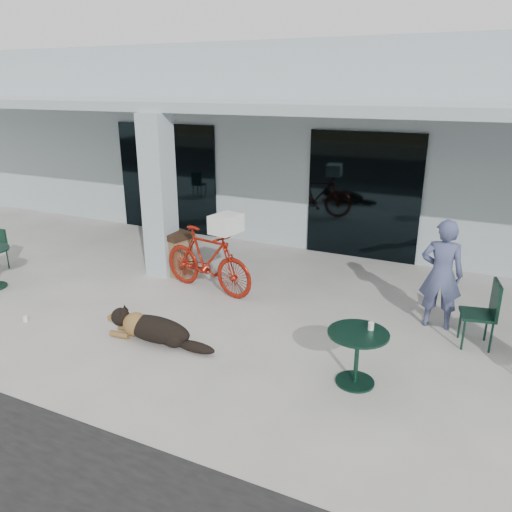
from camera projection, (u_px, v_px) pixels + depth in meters
The scene contains 15 objects.
ground at pixel (157, 338), 7.48m from camera, with size 80.00×80.00×0.00m, color #B8B4AD.
building at pixel (333, 135), 14.01m from camera, with size 22.00×7.00×4.50m, color #9FAFB4.
storefront_glass_left at pixel (167, 178), 12.60m from camera, with size 2.80×0.06×2.70m, color black.
storefront_glass_right at pixel (363, 197), 10.57m from camera, with size 2.40×0.06×2.70m, color black.
column at pixel (159, 197), 9.55m from camera, with size 0.50×0.50×3.12m, color #9FAFB4.
overhang at pixel (259, 106), 9.51m from camera, with size 22.00×2.80×0.18m, color #9FAFB4.
bicycle at pixel (207, 260), 9.00m from camera, with size 0.56×1.98×1.19m, color maroon.
laundry_basket at pixel (226, 224), 8.51m from camera, with size 0.53×0.39×0.32m, color white.
dog at pixel (156, 328), 7.30m from camera, with size 1.34×0.45×0.45m, color black, non-canonical shape.
cup_near_dog at pixel (25, 319), 7.98m from camera, with size 0.08×0.08×0.10m, color white.
cafe_table_far at pixel (357, 358), 6.24m from camera, with size 0.76×0.76×0.71m, color #113124, non-canonical shape.
cafe_chair_far_b at pixel (478, 314), 7.11m from camera, with size 0.45×0.50×1.00m, color #113124, non-canonical shape.
person at pixel (441, 274), 7.57m from camera, with size 0.63×0.42×1.73m, color #464E75.
cup_on_table at pixel (371, 326), 6.17m from camera, with size 0.07×0.07×0.10m, color white.
trash_receptacle at pixel (177, 254), 9.86m from camera, with size 0.51×0.51×0.86m, color olive, non-canonical shape.
Camera 1 is at (4.22, -5.39, 3.59)m, focal length 35.00 mm.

